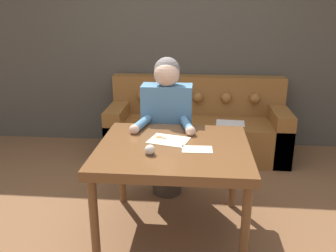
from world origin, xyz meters
name	(u,v)px	position (x,y,z in m)	size (l,w,h in m)	color
ground_plane	(154,233)	(0.00, 0.00, 0.00)	(16.00, 16.00, 0.00)	brown
wall_back	(174,41)	(0.00, 2.06, 1.30)	(8.00, 0.06, 2.60)	#474238
dining_table	(173,155)	(0.15, 0.03, 0.66)	(1.11, 0.98, 0.74)	brown
couch	(197,128)	(0.32, 1.67, 0.32)	(2.08, 0.78, 0.91)	brown
person	(167,126)	(0.04, 0.67, 0.68)	(0.53, 0.60, 1.29)	#33281E
pattern_paper_main	(169,140)	(0.11, 0.13, 0.74)	(0.34, 0.30, 0.00)	beige
pattern_paper_offcut	(197,149)	(0.32, -0.03, 0.74)	(0.22, 0.14, 0.00)	beige
scissors	(163,138)	(0.06, 0.17, 0.74)	(0.22, 0.14, 0.01)	silver
pin_cushion	(150,150)	(0.00, -0.15, 0.77)	(0.07, 0.07, 0.07)	#4C3828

